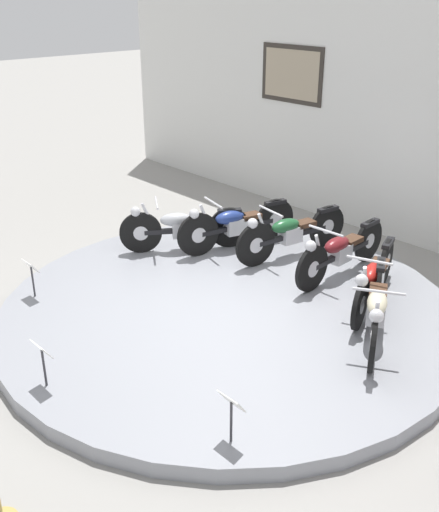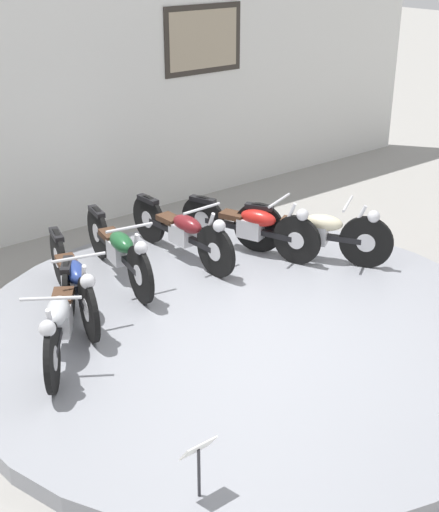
% 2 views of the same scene
% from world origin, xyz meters
% --- Properties ---
extents(ground_plane, '(60.00, 60.00, 0.00)m').
position_xyz_m(ground_plane, '(0.00, 0.00, 0.00)').
color(ground_plane, gray).
extents(display_platform, '(5.74, 5.74, 0.18)m').
position_xyz_m(display_platform, '(0.00, 0.00, 0.09)').
color(display_platform, gray).
rests_on(display_platform, ground_plane).
extents(back_wall, '(14.00, 0.22, 4.43)m').
position_xyz_m(back_wall, '(0.00, 3.92, 2.22)').
color(back_wall, silver).
rests_on(back_wall, ground_plane).
extents(motorcycle_silver, '(1.15, 1.68, 0.79)m').
position_xyz_m(motorcycle_silver, '(-1.72, 0.68, 0.56)').
color(motorcycle_silver, black).
rests_on(motorcycle_silver, display_platform).
extents(motorcycle_blue, '(0.64, 1.97, 0.81)m').
position_xyz_m(motorcycle_blue, '(-1.24, 1.33, 0.57)').
color(motorcycle_blue, black).
rests_on(motorcycle_blue, display_platform).
extents(motorcycle_green, '(0.54, 1.98, 0.80)m').
position_xyz_m(motorcycle_green, '(-0.45, 1.70, 0.57)').
color(motorcycle_green, black).
rests_on(motorcycle_green, display_platform).
extents(motorcycle_maroon, '(0.54, 1.99, 0.79)m').
position_xyz_m(motorcycle_maroon, '(0.45, 1.70, 0.56)').
color(motorcycle_maroon, black).
rests_on(motorcycle_maroon, display_platform).
extents(motorcycle_red, '(0.78, 1.86, 0.79)m').
position_xyz_m(motorcycle_red, '(1.24, 1.33, 0.55)').
color(motorcycle_red, black).
rests_on(motorcycle_red, display_platform).
extents(motorcycle_cream, '(1.09, 1.74, 0.80)m').
position_xyz_m(motorcycle_cream, '(1.72, 0.68, 0.57)').
color(motorcycle_cream, black).
rests_on(motorcycle_cream, display_platform).
extents(info_placard_front_left, '(0.26, 0.11, 0.51)m').
position_xyz_m(info_placard_front_left, '(-1.85, -1.71, 0.54)').
color(info_placard_front_left, '#333338').
rests_on(info_placard_front_left, display_platform).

